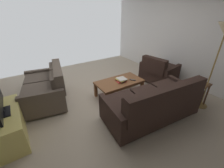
% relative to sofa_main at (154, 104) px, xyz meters
% --- Properties ---
extents(ground_plane, '(4.93, 5.80, 0.01)m').
position_rel_sofa_main_xyz_m(ground_plane, '(0.36, -1.11, -0.38)').
color(ground_plane, tan).
extents(wall_left, '(0.12, 5.80, 2.86)m').
position_rel_sofa_main_xyz_m(wall_left, '(-2.11, -1.11, 1.05)').
color(wall_left, silver).
rests_on(wall_left, ground).
extents(sofa_main, '(2.00, 1.05, 0.90)m').
position_rel_sofa_main_xyz_m(sofa_main, '(0.00, 0.00, 0.00)').
color(sofa_main, black).
rests_on(sofa_main, ground).
extents(loveseat_near, '(1.12, 1.55, 0.86)m').
position_rel_sofa_main_xyz_m(loveseat_near, '(1.65, -1.85, -0.01)').
color(loveseat_near, black).
rests_on(loveseat_near, ground).
extents(coffee_table, '(1.19, 0.63, 0.41)m').
position_rel_sofa_main_xyz_m(coffee_table, '(0.03, -1.13, -0.03)').
color(coffee_table, brown).
rests_on(coffee_table, ground).
extents(end_table, '(0.43, 0.43, 0.57)m').
position_rel_sofa_main_xyz_m(end_table, '(-1.20, 0.15, 0.08)').
color(end_table, brown).
rests_on(end_table, ground).
extents(floor_lamp, '(0.33, 0.33, 1.83)m').
position_rel_sofa_main_xyz_m(floor_lamp, '(-1.31, 0.30, 1.19)').
color(floor_lamp, olive).
rests_on(floor_lamp, ground).
extents(tv_stand, '(0.47, 1.15, 0.53)m').
position_rel_sofa_main_xyz_m(tv_stand, '(2.45, -1.00, -0.11)').
color(tv_stand, '#D8C666').
rests_on(tv_stand, ground).
extents(armchair_side, '(0.91, 1.04, 0.83)m').
position_rel_sofa_main_xyz_m(armchair_side, '(-1.38, -1.11, -0.01)').
color(armchair_side, black).
rests_on(armchair_side, ground).
extents(book_stack, '(0.27, 0.28, 0.08)m').
position_rel_sofa_main_xyz_m(book_stack, '(0.00, -1.10, 0.07)').
color(book_stack, '#C63833').
rests_on(book_stack, coffee_table).
extents(tv_remote, '(0.13, 0.15, 0.02)m').
position_rel_sofa_main_xyz_m(tv_remote, '(-0.28, -0.98, 0.04)').
color(tv_remote, black).
rests_on(tv_remote, coffee_table).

